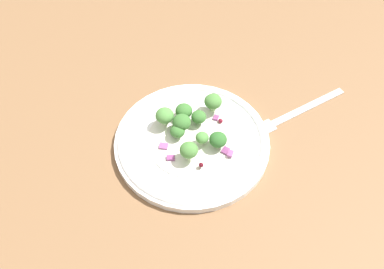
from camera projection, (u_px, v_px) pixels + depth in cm
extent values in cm
cube|color=brown|center=(182.00, 139.00, 72.60)|extent=(180.00, 180.00, 2.00)
cylinder|color=white|center=(192.00, 143.00, 70.16)|extent=(24.50, 24.50, 1.20)
torus|color=white|center=(192.00, 140.00, 69.69)|extent=(23.54, 23.54, 1.00)
cylinder|color=white|center=(192.00, 140.00, 69.61)|extent=(14.21, 14.21, 0.20)
cylinder|color=#8EB77A|center=(199.00, 121.00, 71.16)|extent=(0.91, 0.91, 0.91)
ellipsoid|color=#386B2D|center=(199.00, 117.00, 70.30)|extent=(2.42, 2.42, 1.82)
cylinder|color=#9EC684|center=(185.00, 126.00, 70.32)|extent=(1.10, 1.10, 1.10)
ellipsoid|color=#386B2D|center=(185.00, 121.00, 69.28)|extent=(2.94, 2.94, 2.20)
cylinder|color=#9EC684|center=(213.00, 107.00, 72.54)|extent=(1.09, 1.09, 1.09)
ellipsoid|color=#477A38|center=(213.00, 101.00, 71.51)|extent=(2.90, 2.90, 2.17)
cylinder|color=#ADD18E|center=(218.00, 144.00, 68.39)|extent=(1.03, 1.03, 1.03)
ellipsoid|color=#2D6028|center=(218.00, 140.00, 67.41)|extent=(2.75, 2.75, 2.06)
cylinder|color=#8EB77A|center=(177.00, 135.00, 69.60)|extent=(0.86, 0.86, 0.86)
ellipsoid|color=#386B2D|center=(177.00, 131.00, 68.78)|extent=(2.29, 2.29, 1.72)
cylinder|color=#ADD18E|center=(202.00, 141.00, 68.44)|extent=(0.77, 0.77, 0.77)
ellipsoid|color=#4C843D|center=(202.00, 138.00, 67.70)|extent=(2.05, 2.05, 1.54)
cylinder|color=#ADD18E|center=(189.00, 155.00, 66.57)|extent=(1.05, 1.05, 1.05)
ellipsoid|color=#477A38|center=(189.00, 150.00, 65.58)|extent=(2.79, 2.79, 2.09)
cylinder|color=#ADD18E|center=(165.00, 121.00, 70.62)|extent=(1.10, 1.10, 1.10)
ellipsoid|color=#4C843D|center=(165.00, 115.00, 69.58)|extent=(2.92, 2.92, 2.19)
cylinder|color=#8EB77A|center=(186.00, 116.00, 71.98)|extent=(1.03, 1.03, 1.03)
ellipsoid|color=#386B2D|center=(186.00, 111.00, 71.00)|extent=(2.76, 2.76, 2.07)
sphere|color=maroon|center=(223.00, 140.00, 68.91)|extent=(0.90, 0.90, 0.90)
sphere|color=#4C0A14|center=(201.00, 165.00, 65.76)|extent=(0.72, 0.72, 0.72)
sphere|color=maroon|center=(220.00, 121.00, 71.44)|extent=(0.75, 0.75, 0.75)
sphere|color=maroon|center=(162.00, 113.00, 71.87)|extent=(0.98, 0.98, 0.98)
cube|color=#843D75|center=(226.00, 151.00, 68.07)|extent=(1.54, 1.44, 0.53)
cube|color=#843D75|center=(171.00, 158.00, 67.13)|extent=(1.05, 1.37, 0.40)
cube|color=#843D75|center=(216.00, 118.00, 72.04)|extent=(1.15, 1.04, 0.36)
cube|color=#934C84|center=(164.00, 146.00, 68.52)|extent=(1.17, 1.39, 0.34)
cube|color=#934C84|center=(230.00, 154.00, 67.32)|extent=(1.27, 1.05, 0.41)
cube|color=silver|center=(308.00, 106.00, 75.31)|extent=(9.98, 12.71, 0.50)
cube|color=silver|center=(264.00, 128.00, 72.43)|extent=(4.08, 4.32, 0.50)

